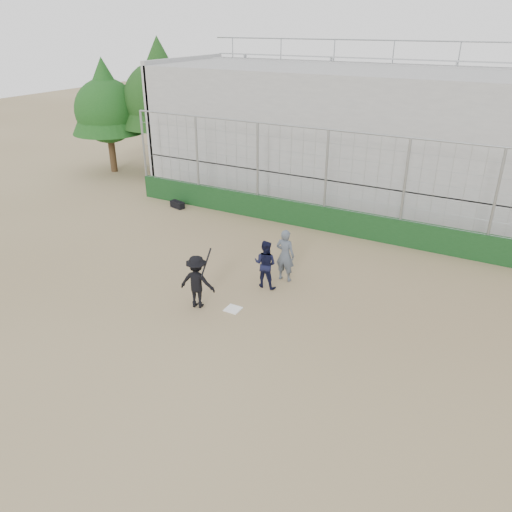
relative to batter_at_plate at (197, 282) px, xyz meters
The scene contains 10 objects.
ground 1.33m from the batter_at_plate, 17.26° to the left, with size 90.00×90.00×0.00m, color brown.
home_plate 1.32m from the batter_at_plate, 17.26° to the left, with size 0.44×0.44×0.02m, color white.
backstop 7.38m from the batter_at_plate, 82.16° to the left, with size 18.10×0.25×4.04m.
bleachers 12.48m from the batter_at_plate, 85.30° to the left, with size 20.25×6.70×6.98m.
tree_left 15.51m from the batter_at_plate, 131.45° to the left, with size 4.48×4.48×7.00m.
tree_right 16.16m from the batter_at_plate, 141.85° to the left, with size 3.84×3.84×6.00m.
batter_at_plate is the anchor object (origin of this frame).
catcher_crouched 2.33m from the batter_at_plate, 59.17° to the left, with size 0.78×0.61×1.08m.
umpire 3.11m from the batter_at_plate, 60.86° to the left, with size 0.64×0.42×1.58m, color #48505B.
equipment_bag 8.79m from the batter_at_plate, 130.84° to the left, with size 0.76×0.47×0.34m.
Camera 1 is at (6.60, -10.64, 7.63)m, focal length 35.00 mm.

